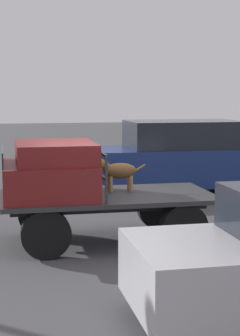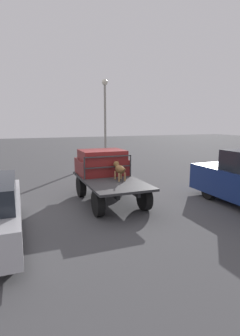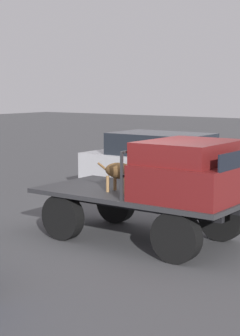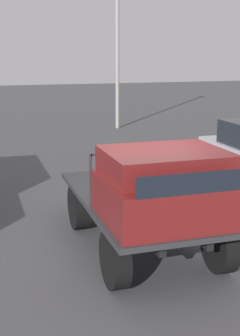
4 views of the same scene
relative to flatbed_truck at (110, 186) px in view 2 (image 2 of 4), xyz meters
name	(u,v)px [view 2 (image 2 of 4)]	position (x,y,z in m)	size (l,w,h in m)	color
ground_plane	(110,202)	(0.00, 0.00, -0.63)	(80.00, 80.00, 0.00)	#474749
flatbed_truck	(110,186)	(0.00, 0.00, 0.00)	(3.81, 1.94, 0.89)	black
truck_cab	(101,162)	(1.02, 0.00, 0.71)	(1.60, 1.82, 0.96)	maroon
truck_headboard	(108,163)	(0.19, 0.00, 0.80)	(0.04, 1.82, 0.82)	#2D2D30
dog	(119,169)	(-0.21, -0.28, 0.65)	(1.02, 0.29, 0.66)	#9E7547
light_pole_near	(105,110)	(9.49, -2.94, 3.14)	(0.42, 0.42, 5.86)	gray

